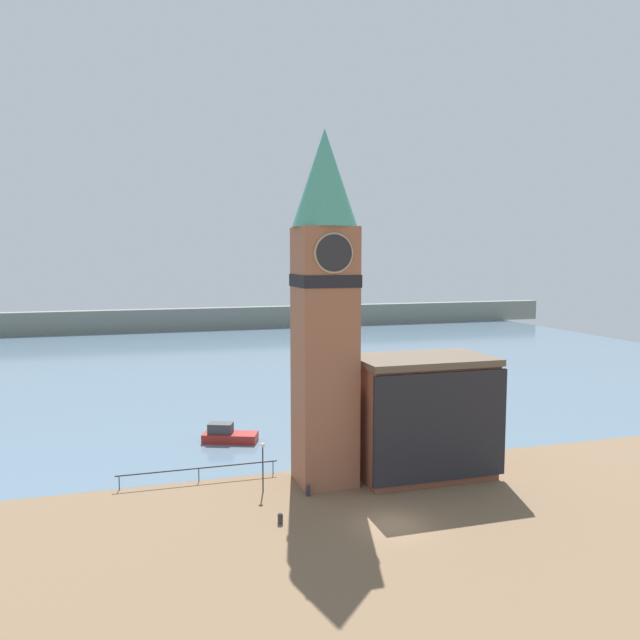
# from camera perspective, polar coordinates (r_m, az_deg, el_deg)

# --- Properties ---
(ground_plane) EXTENTS (160.00, 160.00, 0.00)m
(ground_plane) POSITION_cam_1_polar(r_m,az_deg,el_deg) (41.71, 6.77, -18.09)
(ground_plane) COLOR brown
(water) EXTENTS (160.00, 120.00, 0.00)m
(water) POSITION_cam_1_polar(r_m,az_deg,el_deg) (108.78, -8.49, -3.19)
(water) COLOR slate
(water) RESTS_ON ground_plane
(far_shoreline) EXTENTS (180.00, 3.00, 5.00)m
(far_shoreline) POSITION_cam_1_polar(r_m,az_deg,el_deg) (147.86, -10.77, 0.12)
(far_shoreline) COLOR gray
(far_shoreline) RESTS_ON water
(pier_railing) EXTENTS (12.01, 0.08, 1.09)m
(pier_railing) POSITION_cam_1_polar(r_m,az_deg,el_deg) (48.96, -11.03, -13.26)
(pier_railing) COLOR #232328
(pier_railing) RESTS_ON ground_plane
(clock_tower) EXTENTS (4.78, 4.78, 26.00)m
(clock_tower) POSITION_cam_1_polar(r_m,az_deg,el_deg) (45.61, 0.43, 1.98)
(clock_tower) COLOR #935B42
(clock_tower) RESTS_ON ground_plane
(pier_building) EXTENTS (10.59, 6.59, 9.24)m
(pier_building) POSITION_cam_1_polar(r_m,az_deg,el_deg) (49.39, 9.36, -8.61)
(pier_building) COLOR brown
(pier_building) RESTS_ON ground_plane
(boat_near) EXTENTS (5.29, 3.66, 1.73)m
(boat_near) POSITION_cam_1_polar(r_m,az_deg,el_deg) (58.57, -8.43, -10.36)
(boat_near) COLOR maroon
(boat_near) RESTS_ON water
(mooring_bollard_near) EXTENTS (0.29, 0.29, 0.82)m
(mooring_bollard_near) POSITION_cam_1_polar(r_m,az_deg,el_deg) (45.71, -1.10, -15.25)
(mooring_bollard_near) COLOR #2D2D33
(mooring_bollard_near) RESTS_ON ground_plane
(mooring_bollard_far) EXTENTS (0.35, 0.35, 0.71)m
(mooring_bollard_far) POSITION_cam_1_polar(r_m,az_deg,el_deg) (41.52, -3.65, -17.61)
(mooring_bollard_far) COLOR #2D2D33
(mooring_bollard_far) RESTS_ON ground_plane
(lamp_post) EXTENTS (0.32, 0.32, 3.61)m
(lamp_post) POSITION_cam_1_polar(r_m,az_deg,el_deg) (45.91, -5.26, -12.39)
(lamp_post) COLOR #2D2D33
(lamp_post) RESTS_ON ground_plane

